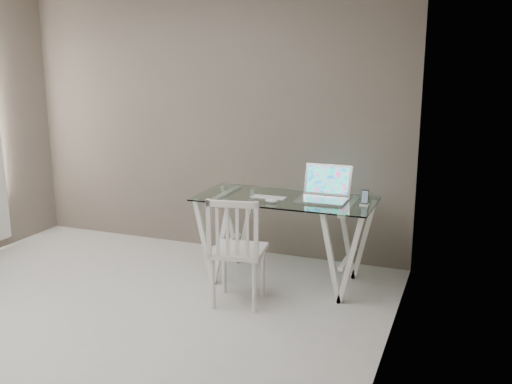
% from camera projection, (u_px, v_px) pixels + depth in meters
% --- Properties ---
extents(room, '(4.50, 4.52, 2.71)m').
position_uv_depth(room, '(44.00, 88.00, 3.52)').
color(room, beige).
rests_on(room, ground).
extents(desk, '(1.50, 0.70, 0.75)m').
position_uv_depth(desk, '(285.00, 239.00, 4.89)').
color(desk, silver).
rests_on(desk, ground).
extents(chair, '(0.46, 0.46, 0.88)m').
position_uv_depth(chair, '(236.00, 247.00, 4.36)').
color(chair, silver).
rests_on(chair, ground).
extents(laptop, '(0.40, 0.37, 0.27)m').
position_uv_depth(laptop, '(324.00, 192.00, 4.75)').
color(laptop, silver).
rests_on(laptop, desk).
extents(keyboard, '(0.31, 0.13, 0.01)m').
position_uv_depth(keyboard, '(268.00, 198.00, 4.79)').
color(keyboard, silver).
rests_on(keyboard, desk).
extents(mouse, '(0.11, 0.06, 0.03)m').
position_uv_depth(mouse, '(271.00, 201.00, 4.64)').
color(mouse, white).
rests_on(mouse, desk).
extents(phone_dock, '(0.07, 0.07, 0.13)m').
position_uv_depth(phone_dock, '(365.00, 201.00, 4.54)').
color(phone_dock, white).
rests_on(phone_dock, desk).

